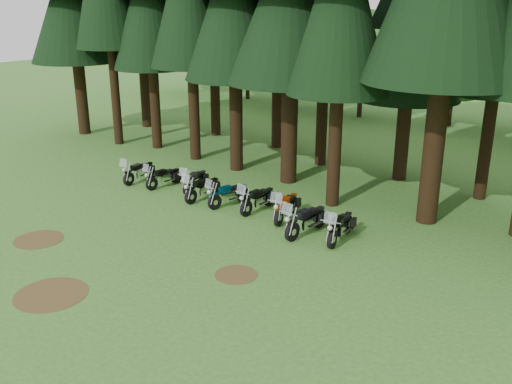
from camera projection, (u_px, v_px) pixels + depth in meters
ground at (134, 243)px, 20.73m from camera, size 120.00×120.00×0.00m
pine_back_4 at (414, 2)px, 25.33m from camera, size 4.94×4.94×13.78m
decid_0 at (192, 26)px, 50.48m from camera, size 8.00×7.78×10.00m
decid_1 at (249, 29)px, 47.22m from camera, size 7.91×7.69×9.88m
decid_2 at (296, 45)px, 43.48m from camera, size 6.72×6.53×8.40m
decid_3 at (365, 55)px, 40.48m from camera, size 6.12×5.95×7.65m
decid_4 at (458, 62)px, 37.65m from camera, size 5.93×5.76×7.41m
dirt_patch_0 at (39, 239)px, 21.05m from camera, size 1.80×1.80×0.01m
dirt_patch_1 at (236, 275)px, 18.41m from camera, size 1.40×1.40×0.01m
dirt_patch_2 at (51, 294)px, 17.20m from camera, size 2.20×2.20×0.01m
motorcycle_0 at (139, 172)px, 27.48m from camera, size 0.62×2.21×1.39m
motorcycle_1 at (164, 178)px, 26.71m from camera, size 0.43×2.11×1.33m
motorcycle_2 at (195, 181)px, 26.26m from camera, size 0.82×2.10×1.33m
motorcycle_3 at (203, 189)px, 25.06m from camera, size 0.43×2.25×1.42m
motorcycle_4 at (229, 195)px, 24.32m from camera, size 0.66×2.22×1.39m
motorcycle_5 at (258, 200)px, 23.70m from camera, size 0.43×2.29×1.44m
motorcycle_6 at (286, 207)px, 22.83m from camera, size 0.90×2.34×1.48m
motorcycle_7 at (306, 221)px, 21.37m from camera, size 0.47×2.49×1.56m
motorcycle_8 at (340, 228)px, 20.85m from camera, size 0.73×2.34×1.47m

